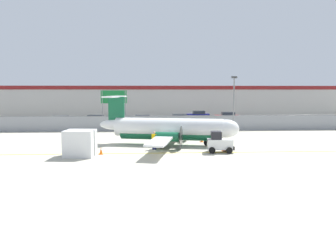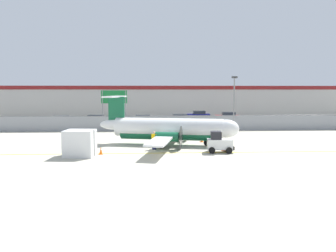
{
  "view_description": "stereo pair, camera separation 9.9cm",
  "coord_description": "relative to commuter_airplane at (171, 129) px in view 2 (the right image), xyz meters",
  "views": [
    {
      "loc": [
        -0.79,
        -26.32,
        5.48
      ],
      "look_at": [
        1.16,
        7.49,
        1.8
      ],
      "focal_mm": 35.0,
      "sensor_mm": 36.0,
      "label": 1
    },
    {
      "loc": [
        -0.69,
        -26.32,
        5.48
      ],
      "look_at": [
        1.16,
        7.49,
        1.8
      ],
      "focal_mm": 35.0,
      "sensor_mm": 36.0,
      "label": 2
    }
  ],
  "objects": [
    {
      "name": "background_building",
      "position": [
        -1.4,
        41.56,
        1.66
      ],
      "size": [
        91.0,
        8.1,
        6.5
      ],
      "color": "beige",
      "rests_on": "ground"
    },
    {
      "name": "highway_sign",
      "position": [
        -7.12,
        13.35,
        2.54
      ],
      "size": [
        3.6,
        0.14,
        5.5
      ],
      "color": "slate",
      "rests_on": "ground"
    },
    {
      "name": "cargo_container",
      "position": [
        -7.98,
        -5.39,
        -0.5
      ],
      "size": [
        2.6,
        2.24,
        2.2
      ],
      "rotation": [
        0.0,
        0.0,
        -0.1
      ],
      "color": "silver",
      "rests_on": "ground"
    },
    {
      "name": "traffic_cone_near_right",
      "position": [
        -6.37,
        -4.69,
        -1.29
      ],
      "size": [
        0.36,
        0.36,
        0.64
      ],
      "color": "orange",
      "rests_on": "ground"
    },
    {
      "name": "parked_car_2",
      "position": [
        -3.36,
        18.48,
        -0.71
      ],
      "size": [
        4.22,
        2.05,
        1.58
      ],
      "rotation": [
        0.0,
        0.0,
        3.16
      ],
      "color": "red",
      "rests_on": "parking_lot_strip"
    },
    {
      "name": "parked_car_3",
      "position": [
        2.58,
        19.69,
        -0.71
      ],
      "size": [
        4.29,
        2.2,
        1.58
      ],
      "rotation": [
        0.0,
        0.0,
        3.2
      ],
      "color": "slate",
      "rests_on": "parking_lot_strip"
    },
    {
      "name": "parking_lot_strip",
      "position": [
        -1.4,
        23.07,
        -1.54
      ],
      "size": [
        98.0,
        17.0,
        0.12
      ],
      "color": "#38383A",
      "rests_on": "ground"
    },
    {
      "name": "parked_car_5",
      "position": [
        11.63,
        24.19,
        -0.71
      ],
      "size": [
        4.3,
        2.21,
        1.58
      ],
      "rotation": [
        0.0,
        0.0,
        3.08
      ],
      "color": "red",
      "rests_on": "parking_lot_strip"
    },
    {
      "name": "ground_crew_worker",
      "position": [
        -1.74,
        -2.58,
        -0.65
      ],
      "size": [
        0.54,
        0.44,
        1.7
      ],
      "rotation": [
        0.0,
        0.0,
        1.18
      ],
      "color": "#191E4C",
      "rests_on": "ground"
    },
    {
      "name": "perimeter_fence",
      "position": [
        -1.4,
        11.57,
        -0.49
      ],
      "size": [
        98.0,
        0.1,
        2.1
      ],
      "color": "gray",
      "rests_on": "ground"
    },
    {
      "name": "parked_car_0",
      "position": [
        -15.81,
        17.59,
        -0.71
      ],
      "size": [
        4.31,
        2.23,
        1.58
      ],
      "rotation": [
        0.0,
        0.0,
        3.21
      ],
      "color": "gray",
      "rests_on": "parking_lot_strip"
    },
    {
      "name": "traffic_cone_far_left",
      "position": [
        4.59,
        -3.68,
        -1.29
      ],
      "size": [
        0.36,
        0.36,
        0.64
      ],
      "color": "orange",
      "rests_on": "ground"
    },
    {
      "name": "traffic_cone_near_left",
      "position": [
        3.38,
        1.58,
        -1.29
      ],
      "size": [
        0.36,
        0.36,
        0.64
      ],
      "color": "orange",
      "rests_on": "ground"
    },
    {
      "name": "ground_plane",
      "position": [
        -1.4,
        -4.43,
        -1.6
      ],
      "size": [
        140.0,
        140.0,
        0.01
      ],
      "color": "#B2AD99"
    },
    {
      "name": "parked_car_4",
      "position": [
        6.98,
        28.14,
        -0.71
      ],
      "size": [
        4.24,
        2.08,
        1.58
      ],
      "rotation": [
        0.0,
        0.0,
        3.12
      ],
      "color": "navy",
      "rests_on": "parking_lot_strip"
    },
    {
      "name": "baggage_tug",
      "position": [
        4.02,
        -4.33,
        -0.75
      ],
      "size": [
        2.42,
        1.57,
        1.88
      ],
      "rotation": [
        0.0,
        0.0,
        -0.1
      ],
      "color": "silver",
      "rests_on": "ground"
    },
    {
      "name": "commuter_airplane",
      "position": [
        0.0,
        0.0,
        0.0
      ],
      "size": [
        14.25,
        15.96,
        4.92
      ],
      "rotation": [
        0.0,
        0.0,
        -0.22
      ],
      "color": "white",
      "rests_on": "ground"
    },
    {
      "name": "apron_light_pole",
      "position": [
        8.58,
        8.48,
        2.7
      ],
      "size": [
        0.7,
        0.3,
        7.27
      ],
      "color": "slate",
      "rests_on": "ground"
    },
    {
      "name": "parked_car_1",
      "position": [
        -10.48,
        18.82,
        -0.71
      ],
      "size": [
        4.39,
        2.42,
        1.58
      ],
      "rotation": [
        0.0,
        0.0,
        -0.13
      ],
      "color": "#19662D",
      "rests_on": "parking_lot_strip"
    }
  ]
}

